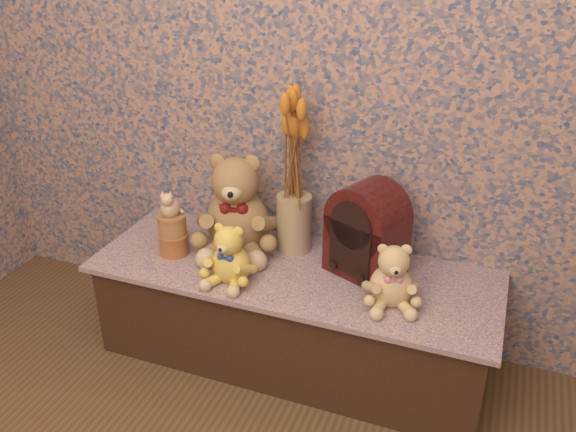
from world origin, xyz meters
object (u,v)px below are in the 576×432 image
(ceramic_vase, at_px, (294,223))
(teddy_medium, at_px, (230,250))
(biscuit_tin_lower, at_px, (174,244))
(cat_figurine, at_px, (170,202))
(teddy_small, at_px, (393,271))
(cathedral_radio, at_px, (367,229))
(teddy_large, at_px, (237,198))

(ceramic_vase, bearing_deg, teddy_medium, -114.44)
(teddy_medium, distance_m, ceramic_vase, 0.31)
(biscuit_tin_lower, relative_size, cat_figurine, 0.97)
(teddy_medium, xyz_separation_m, biscuit_tin_lower, (-0.28, 0.09, -0.08))
(ceramic_vase, relative_size, biscuit_tin_lower, 2.02)
(teddy_small, distance_m, cathedral_radio, 0.21)
(biscuit_tin_lower, height_order, cat_figurine, cat_figurine)
(biscuit_tin_lower, bearing_deg, cat_figurine, 0.00)
(teddy_medium, relative_size, biscuit_tin_lower, 2.14)
(teddy_small, height_order, cat_figurine, cat_figurine)
(teddy_large, relative_size, ceramic_vase, 1.84)
(ceramic_vase, height_order, cat_figurine, cat_figurine)
(teddy_small, xyz_separation_m, cat_figurine, (-0.84, 0.03, 0.10))
(teddy_small, xyz_separation_m, ceramic_vase, (-0.43, 0.22, -0.01))
(teddy_small, distance_m, ceramic_vase, 0.48)
(cathedral_radio, bearing_deg, teddy_medium, -129.78)
(teddy_small, height_order, biscuit_tin_lower, teddy_small)
(teddy_medium, relative_size, cat_figurine, 2.08)
(teddy_small, bearing_deg, cat_figurine, 159.90)
(teddy_large, relative_size, teddy_medium, 1.74)
(cat_figurine, bearing_deg, ceramic_vase, 12.50)
(teddy_large, bearing_deg, cat_figurine, -160.43)
(teddy_large, xyz_separation_m, cat_figurine, (-0.20, -0.14, 0.01))
(teddy_large, bearing_deg, biscuit_tin_lower, -160.43)
(teddy_large, xyz_separation_m, cathedral_radio, (0.51, -0.01, -0.03))
(teddy_large, relative_size, cat_figurine, 3.63)
(ceramic_vase, xyz_separation_m, biscuit_tin_lower, (-0.41, -0.20, -0.07))
(teddy_small, xyz_separation_m, cathedral_radio, (-0.13, 0.16, 0.05))
(cathedral_radio, xyz_separation_m, biscuit_tin_lower, (-0.71, -0.13, -0.13))
(cathedral_radio, distance_m, biscuit_tin_lower, 0.74)
(teddy_large, bearing_deg, cathedral_radio, -17.31)
(teddy_large, distance_m, biscuit_tin_lower, 0.30)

